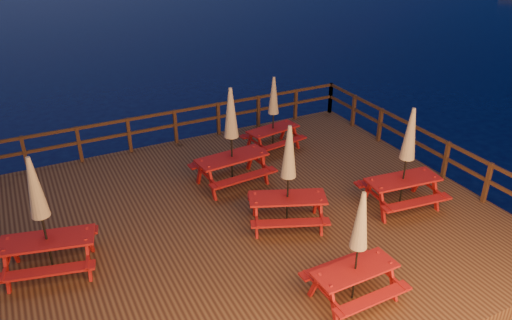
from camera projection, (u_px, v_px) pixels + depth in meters
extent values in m
plane|color=black|center=(241.00, 232.00, 12.24)|extent=(500.00, 500.00, 0.00)
cube|color=#3F2114|center=(241.00, 225.00, 12.15)|extent=(12.00, 10.00, 0.40)
cylinder|color=#371E11|center=(181.00, 165.00, 16.04)|extent=(0.24, 0.24, 1.40)
cylinder|color=#371E11|center=(326.00, 133.00, 18.27)|extent=(0.24, 0.24, 1.40)
cube|color=#371E11|center=(174.00, 112.00, 15.44)|extent=(11.70, 0.06, 0.09)
cube|color=#371E11|center=(175.00, 125.00, 15.64)|extent=(11.70, 0.06, 0.09)
cube|color=#371E11|center=(14.00, 156.00, 13.80)|extent=(0.10, 0.10, 1.10)
cube|color=#371E11|center=(175.00, 127.00, 15.67)|extent=(0.10, 0.10, 1.10)
cube|color=#371E11|center=(303.00, 103.00, 17.54)|extent=(0.10, 0.10, 1.10)
cube|color=#371E11|center=(430.00, 134.00, 13.92)|extent=(0.06, 9.70, 0.09)
cube|color=#371E11|center=(428.00, 149.00, 14.12)|extent=(0.06, 9.70, 0.09)
cube|color=#371E11|center=(427.00, 150.00, 14.14)|extent=(0.10, 0.10, 1.10)
cube|color=#371E11|center=(346.00, 107.00, 17.23)|extent=(0.10, 0.10, 1.10)
cube|color=maroon|center=(288.00, 198.00, 11.48)|extent=(1.91, 1.32, 0.05)
cube|color=maroon|center=(284.00, 195.00, 12.14)|extent=(1.75, 0.94, 0.05)
cube|color=maroon|center=(290.00, 223.00, 11.09)|extent=(1.75, 0.94, 0.05)
cube|color=maroon|center=(255.00, 205.00, 11.89)|extent=(0.09, 0.11, 0.74)
cube|color=maroon|center=(257.00, 220.00, 11.32)|extent=(0.09, 0.11, 0.74)
cube|color=maroon|center=(316.00, 203.00, 11.99)|extent=(0.09, 0.11, 0.74)
cube|color=maroon|center=(321.00, 218.00, 11.41)|extent=(0.09, 0.11, 0.74)
cylinder|color=black|center=(288.00, 179.00, 11.26)|extent=(0.04, 0.04, 2.47)
cone|color=tan|center=(289.00, 152.00, 10.94)|extent=(0.36, 0.36, 1.23)
sphere|color=black|center=(290.00, 128.00, 10.68)|extent=(0.07, 0.07, 0.07)
cube|color=maroon|center=(47.00, 240.00, 9.98)|extent=(1.95, 1.12, 0.05)
cube|color=maroon|center=(53.00, 235.00, 10.65)|extent=(1.85, 0.70, 0.05)
cube|color=maroon|center=(46.00, 272.00, 9.59)|extent=(1.85, 0.70, 0.05)
cube|color=maroon|center=(13.00, 251.00, 10.29)|extent=(0.08, 0.11, 0.77)
cube|color=maroon|center=(7.00, 272.00, 9.71)|extent=(0.08, 0.11, 0.77)
cube|color=maroon|center=(90.00, 241.00, 10.61)|extent=(0.08, 0.11, 0.77)
cube|color=maroon|center=(89.00, 260.00, 10.02)|extent=(0.08, 0.11, 0.77)
cylinder|color=black|center=(42.00, 219.00, 9.75)|extent=(0.04, 0.04, 2.55)
cone|color=tan|center=(35.00, 187.00, 9.43)|extent=(0.37, 0.37, 1.28)
sphere|color=black|center=(28.00, 159.00, 9.16)|extent=(0.07, 0.07, 0.07)
cube|color=maroon|center=(403.00, 179.00, 12.20)|extent=(1.91, 0.91, 0.05)
cube|color=maroon|center=(388.00, 179.00, 12.85)|extent=(1.86, 0.49, 0.05)
cube|color=maroon|center=(417.00, 203.00, 11.82)|extent=(1.86, 0.49, 0.05)
cube|color=maroon|center=(367.00, 192.00, 12.42)|extent=(0.07, 0.11, 0.77)
cube|color=maroon|center=(382.00, 205.00, 11.85)|extent=(0.07, 0.11, 0.77)
cube|color=maroon|center=(419.00, 181.00, 12.89)|extent=(0.07, 0.11, 0.77)
cube|color=maroon|center=(435.00, 194.00, 12.33)|extent=(0.07, 0.11, 0.77)
cylinder|color=black|center=(406.00, 161.00, 11.96)|extent=(0.04, 0.04, 2.55)
cone|color=tan|center=(410.00, 134.00, 11.64)|extent=(0.37, 0.37, 1.28)
sphere|color=black|center=(414.00, 110.00, 11.37)|extent=(0.07, 0.07, 0.07)
cube|color=maroon|center=(273.00, 129.00, 15.19)|extent=(1.70, 0.90, 0.04)
cube|color=maroon|center=(262.00, 131.00, 15.70)|extent=(1.64, 0.52, 0.04)
cube|color=maroon|center=(284.00, 143.00, 14.93)|extent=(1.64, 0.52, 0.04)
cube|color=maroon|center=(249.00, 141.00, 15.20)|extent=(0.07, 0.10, 0.67)
cube|color=maroon|center=(261.00, 148.00, 14.77)|extent=(0.07, 0.10, 0.67)
cube|color=maroon|center=(284.00, 131.00, 15.91)|extent=(0.07, 0.10, 0.67)
cube|color=maroon|center=(296.00, 137.00, 15.49)|extent=(0.07, 0.10, 0.67)
cylinder|color=black|center=(273.00, 115.00, 14.98)|extent=(0.04, 0.04, 2.25)
cone|color=tan|center=(274.00, 95.00, 14.70)|extent=(0.32, 0.32, 1.12)
sphere|color=black|center=(274.00, 78.00, 14.46)|extent=(0.06, 0.06, 0.06)
cube|color=maroon|center=(232.00, 157.00, 13.21)|extent=(1.96, 0.90, 0.05)
cube|color=maroon|center=(221.00, 159.00, 13.83)|extent=(1.92, 0.46, 0.05)
cube|color=maroon|center=(244.00, 178.00, 12.87)|extent=(1.92, 0.46, 0.05)
cube|color=maroon|center=(200.00, 173.00, 13.28)|extent=(0.07, 0.11, 0.79)
cube|color=maroon|center=(212.00, 184.00, 12.75)|extent=(0.07, 0.11, 0.79)
cube|color=maroon|center=(251.00, 159.00, 14.02)|extent=(0.07, 0.11, 0.79)
cube|color=maroon|center=(264.00, 168.00, 13.49)|extent=(0.07, 0.11, 0.79)
cylinder|color=black|center=(231.00, 139.00, 12.96)|extent=(0.05, 0.05, 2.65)
cone|color=tan|center=(231.00, 113.00, 12.63)|extent=(0.38, 0.38, 1.32)
sphere|color=black|center=(230.00, 89.00, 12.35)|extent=(0.07, 0.07, 0.07)
cube|color=maroon|center=(355.00, 269.00, 9.30)|extent=(1.66, 0.68, 0.05)
cube|color=maroon|center=(337.00, 265.00, 9.85)|extent=(1.65, 0.30, 0.05)
cube|color=maroon|center=(373.00, 299.00, 8.99)|extent=(1.65, 0.30, 0.05)
cube|color=maroon|center=(315.00, 286.00, 9.40)|extent=(0.06, 0.09, 0.69)
cube|color=maroon|center=(334.00, 306.00, 8.93)|extent=(0.06, 0.09, 0.69)
cube|color=maroon|center=(372.00, 264.00, 9.98)|extent=(0.06, 0.09, 0.69)
cube|color=maroon|center=(392.00, 282.00, 9.50)|extent=(0.06, 0.09, 0.69)
cylinder|color=black|center=(358.00, 250.00, 9.09)|extent=(0.04, 0.04, 2.29)
cone|color=tan|center=(361.00, 220.00, 8.80)|extent=(0.33, 0.33, 1.14)
sphere|color=black|center=(364.00, 194.00, 8.56)|extent=(0.06, 0.06, 0.06)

